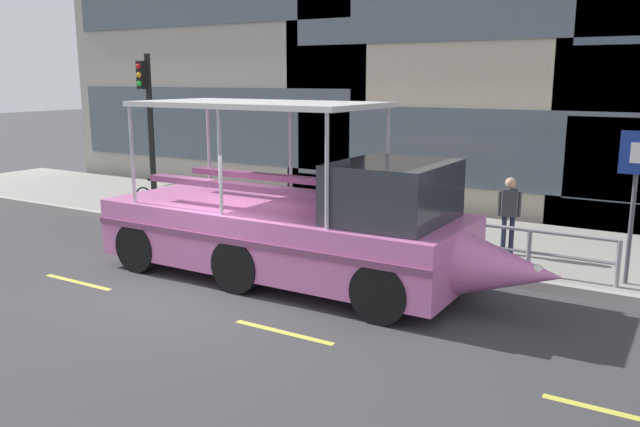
{
  "coord_description": "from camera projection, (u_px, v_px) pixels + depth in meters",
  "views": [
    {
      "loc": [
        7.76,
        -8.75,
        3.86
      ],
      "look_at": [
        1.46,
        1.62,
        1.3
      ],
      "focal_mm": 36.22,
      "sensor_mm": 36.0,
      "label": 1
    }
  ],
  "objects": [
    {
      "name": "leaned_bicycle",
      "position": [
        158.0,
        200.0,
        17.73
      ],
      "size": [
        1.74,
        0.46,
        0.96
      ],
      "color": "black",
      "rests_on": "sidewalk"
    },
    {
      "name": "lane_centreline",
      "position": [
        169.0,
        304.0,
        11.19
      ],
      "size": [
        25.8,
        0.12,
        0.01
      ],
      "color": "#DBD64C",
      "rests_on": "ground_plane"
    },
    {
      "name": "parking_sign",
      "position": [
        635.0,
        182.0,
        11.37
      ],
      "size": [
        0.6,
        0.12,
        2.78
      ],
      "color": "#4C4F54",
      "rests_on": "sidewalk"
    },
    {
      "name": "traffic_light_pole",
      "position": [
        149.0,
        119.0,
        17.21
      ],
      "size": [
        0.24,
        0.46,
        4.3
      ],
      "color": "black",
      "rests_on": "sidewalk"
    },
    {
      "name": "duck_tour_boat",
      "position": [
        304.0,
        227.0,
        12.26
      ],
      "size": [
        9.06,
        2.66,
        3.41
      ],
      "color": "pink",
      "rests_on": "ground_plane"
    },
    {
      "name": "curb_guardrail",
      "position": [
        349.0,
        221.0,
        14.23
      ],
      "size": [
        11.04,
        0.09,
        0.89
      ],
      "color": "gray",
      "rests_on": "sidewalk"
    },
    {
      "name": "pedestrian_near_bow",
      "position": [
        509.0,
        208.0,
        13.54
      ],
      "size": [
        0.46,
        0.26,
        1.64
      ],
      "color": "#1E2338",
      "rests_on": "sidewalk"
    },
    {
      "name": "curb_edge",
      "position": [
        299.0,
        247.0,
        14.64
      ],
      "size": [
        32.0,
        0.18,
        0.18
      ],
      "primitive_type": "cube",
      "color": "#B2ADA3",
      "rests_on": "ground_plane"
    },
    {
      "name": "sidewalk",
      "position": [
        352.0,
        226.0,
        16.72
      ],
      "size": [
        32.0,
        4.8,
        0.18
      ],
      "primitive_type": "cube",
      "color": "#99968E",
      "rests_on": "ground_plane"
    },
    {
      "name": "ground_plane",
      "position": [
        209.0,
        288.0,
        12.05
      ],
      "size": [
        120.0,
        120.0,
        0.0
      ],
      "primitive_type": "plane",
      "color": "#3D3D3F"
    }
  ]
}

